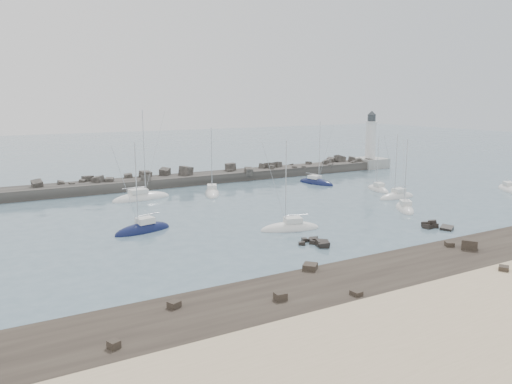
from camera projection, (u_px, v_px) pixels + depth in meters
ground at (302, 223)px, 68.46m from camera, size 400.00×400.00×0.00m
rock_shelf at (429, 270)px, 49.80m from camera, size 140.00×12.40×1.89m
rock_cluster_near at (318, 245)px, 58.54m from camera, size 3.39×4.12×1.67m
rock_cluster_far at (436, 227)px, 66.09m from camera, size 3.22×4.33×1.67m
breakwater at (157, 185)px, 97.03m from camera, size 115.00×7.31×5.09m
lighthouse at (370, 155)px, 123.22m from camera, size 7.00×7.00×14.60m
sailboat_2 at (143, 230)px, 64.33m from camera, size 8.17×4.04×12.65m
sailboat_3 at (141, 198)px, 84.79m from camera, size 10.66×4.41×16.24m
sailboat_4 at (290, 229)px, 65.21m from camera, size 8.34×4.54×12.70m
sailboat_5 at (212, 194)px, 89.03m from camera, size 5.54×8.45×12.98m
sailboat_6 at (405, 209)px, 76.71m from camera, size 6.01×7.41×11.81m
sailboat_7 at (316, 183)px, 100.33m from camera, size 4.46×8.88×13.43m
sailboat_8 at (397, 197)px, 85.82m from camera, size 7.50×2.39×12.02m
sailboat_9 at (378, 190)px, 92.84m from camera, size 3.71×7.13×10.96m
sailboat_10 at (510, 190)px, 92.55m from camera, size 7.11×8.61×13.58m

